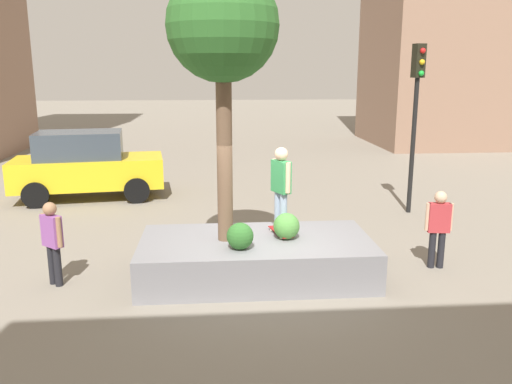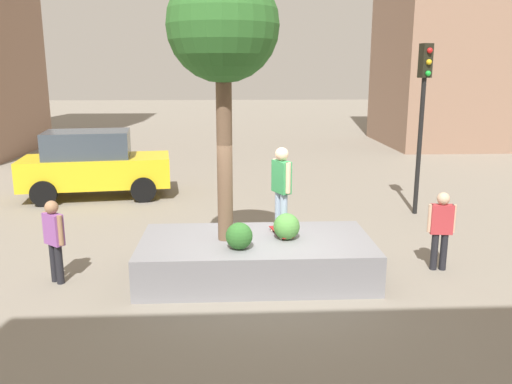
# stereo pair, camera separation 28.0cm
# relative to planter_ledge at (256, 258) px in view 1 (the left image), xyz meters

# --- Properties ---
(ground_plane) EXTENTS (120.00, 120.00, 0.00)m
(ground_plane) POSITION_rel_planter_ledge_xyz_m (0.18, -0.15, -0.37)
(ground_plane) COLOR gray
(planter_ledge) EXTENTS (4.29, 2.19, 0.74)m
(planter_ledge) POSITION_rel_planter_ledge_xyz_m (0.00, 0.00, 0.00)
(planter_ledge) COLOR gray
(planter_ledge) RESTS_ON ground
(plaza_tree) EXTENTS (1.94, 1.94, 4.77)m
(plaza_tree) POSITION_rel_planter_ledge_xyz_m (-0.56, 0.03, 4.10)
(plaza_tree) COLOR brown
(plaza_tree) RESTS_ON planter_ledge
(boxwood_shrub) EXTENTS (0.49, 0.49, 0.49)m
(boxwood_shrub) POSITION_rel_planter_ledge_xyz_m (0.56, -0.02, 0.61)
(boxwood_shrub) COLOR #4C8C3D
(boxwood_shrub) RESTS_ON planter_ledge
(hedge_clump) EXTENTS (0.47, 0.47, 0.47)m
(hedge_clump) POSITION_rel_planter_ledge_xyz_m (-0.32, -0.52, 0.61)
(hedge_clump) COLOR #2D6628
(hedge_clump) RESTS_ON planter_ledge
(skateboard) EXTENTS (0.40, 0.83, 0.07)m
(skateboard) POSITION_rel_planter_ledge_xyz_m (0.48, 0.22, 0.43)
(skateboard) COLOR #A51E1E
(skateboard) RESTS_ON planter_ledge
(skateboarder) EXTENTS (0.35, 0.50, 1.61)m
(skateboarder) POSITION_rel_planter_ledge_xyz_m (0.48, 0.22, 1.37)
(skateboarder) COLOR #8C9EB7
(skateboarder) RESTS_ON skateboard
(taxi_cab) EXTENTS (4.56, 2.48, 2.03)m
(taxi_cab) POSITION_rel_planter_ledge_xyz_m (-4.58, 6.60, 0.66)
(taxi_cab) COLOR gold
(taxi_cab) RESTS_ON ground
(traffic_light_corner) EXTENTS (0.33, 0.37, 4.46)m
(traffic_light_corner) POSITION_rel_planter_ledge_xyz_m (4.54, 4.21, 2.67)
(traffic_light_corner) COLOR black
(traffic_light_corner) RESTS_ON ground
(pedestrian_crossing) EXTENTS (0.52, 0.24, 1.55)m
(pedestrian_crossing) POSITION_rel_planter_ledge_xyz_m (3.57, 0.18, 0.52)
(pedestrian_crossing) COLOR black
(pedestrian_crossing) RESTS_ON ground
(bystander_watching) EXTENTS (0.43, 0.40, 1.54)m
(bystander_watching) POSITION_rel_planter_ledge_xyz_m (-3.65, -0.09, 0.52)
(bystander_watching) COLOR black
(bystander_watching) RESTS_ON ground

